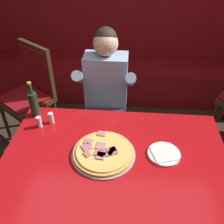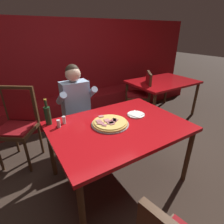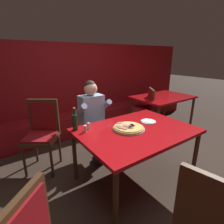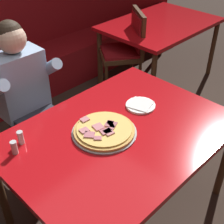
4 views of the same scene
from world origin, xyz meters
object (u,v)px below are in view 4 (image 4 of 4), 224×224
at_px(plate_white_paper, 141,105).
at_px(shaker_parmesan, 21,138).
at_px(diner_seated_blue_shirt, 28,96).
at_px(background_dining_table, 160,29).
at_px(main_dining_table, 119,140).
at_px(pizza, 104,131).
at_px(shaker_red_pepper_flakes, 14,148).
at_px(dining_chair_side_aisle, 127,47).

relative_size(plate_white_paper, shaker_parmesan, 2.44).
xyz_separation_m(diner_seated_blue_shirt, background_dining_table, (1.93, 0.20, -0.04)).
bearing_deg(main_dining_table, pizza, 142.27).
bearing_deg(pizza, plate_white_paper, 4.41).
bearing_deg(diner_seated_blue_shirt, pizza, -84.96).
bearing_deg(pizza, shaker_red_pepper_flakes, 154.42).
height_order(plate_white_paper, shaker_parmesan, shaker_parmesan).
relative_size(pizza, background_dining_table, 0.31).
distance_m(main_dining_table, background_dining_table, 2.06).
bearing_deg(diner_seated_blue_shirt, main_dining_table, -80.10).
bearing_deg(plate_white_paper, pizza, -175.59).
height_order(shaker_red_pepper_flakes, shaker_parmesan, same).
bearing_deg(dining_chair_side_aisle, diner_seated_blue_shirt, -168.58).
height_order(shaker_parmesan, dining_chair_side_aisle, dining_chair_side_aisle).
bearing_deg(diner_seated_blue_shirt, plate_white_paper, -58.42).
xyz_separation_m(plate_white_paper, shaker_red_pepper_flakes, (-0.88, 0.21, 0.03)).
distance_m(pizza, diner_seated_blue_shirt, 0.78).
relative_size(main_dining_table, background_dining_table, 1.09).
relative_size(shaker_red_pepper_flakes, shaker_parmesan, 1.00).
bearing_deg(shaker_parmesan, shaker_red_pepper_flakes, -145.12).
bearing_deg(pizza, background_dining_table, 27.63).
bearing_deg(background_dining_table, diner_seated_blue_shirt, -174.06).
xyz_separation_m(diner_seated_blue_shirt, dining_chair_side_aisle, (1.45, 0.29, -0.14)).
distance_m(main_dining_table, plate_white_paper, 0.33).
distance_m(shaker_red_pepper_flakes, background_dining_table, 2.46).
distance_m(shaker_parmesan, background_dining_table, 2.38).
height_order(plate_white_paper, shaker_red_pepper_flakes, shaker_red_pepper_flakes).
bearing_deg(shaker_parmesan, main_dining_table, -35.06).
xyz_separation_m(pizza, background_dining_table, (1.86, 0.97, -0.10)).
distance_m(pizza, dining_chair_side_aisle, 1.76).
bearing_deg(shaker_parmesan, diner_seated_blue_shirt, 54.21).
height_order(plate_white_paper, background_dining_table, plate_white_paper).
height_order(main_dining_table, shaker_parmesan, shaker_parmesan).
bearing_deg(shaker_red_pepper_flakes, pizza, -25.58).
xyz_separation_m(main_dining_table, pizza, (-0.08, 0.06, 0.09)).
bearing_deg(shaker_parmesan, background_dining_table, 16.76).
bearing_deg(dining_chair_side_aisle, pizza, -142.41).
xyz_separation_m(plate_white_paper, background_dining_table, (1.47, 0.94, -0.09)).
xyz_separation_m(plate_white_paper, diner_seated_blue_shirt, (-0.46, 0.74, -0.05)).
bearing_deg(dining_chair_side_aisle, main_dining_table, -139.28).
xyz_separation_m(pizza, dining_chair_side_aisle, (1.38, 1.07, -0.20)).
xyz_separation_m(main_dining_table, plate_white_paper, (0.31, 0.09, 0.08)).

